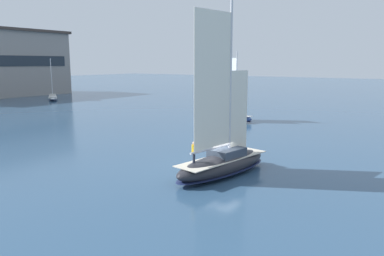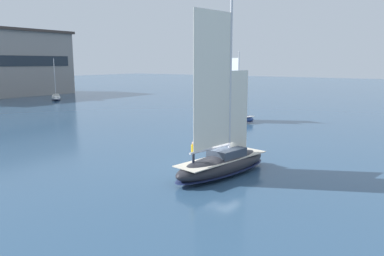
% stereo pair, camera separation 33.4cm
% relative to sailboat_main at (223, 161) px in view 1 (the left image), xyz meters
% --- Properties ---
extents(ground_plane, '(400.00, 400.00, 0.00)m').
position_rel_sailboat_main_xyz_m(ground_plane, '(-0.01, 0.00, -1.09)').
color(ground_plane, '#2D4C6B').
extents(sailboat_main, '(10.39, 4.35, 13.85)m').
position_rel_sailboat_main_xyz_m(sailboat_main, '(0.00, 0.00, 0.00)').
color(sailboat_main, '#232328').
rests_on(sailboat_main, ground).
extents(sailboat_moored_mid_channel, '(5.63, 7.03, 9.81)m').
position_rel_sailboat_main_xyz_m(sailboat_moored_mid_channel, '(28.65, 63.55, -0.27)').
color(sailboat_moored_mid_channel, white).
rests_on(sailboat_moored_mid_channel, ground).
extents(sailboat_moored_far_slip, '(4.20, 7.89, 10.46)m').
position_rel_sailboat_main_xyz_m(sailboat_moored_far_slip, '(25.03, 12.87, -0.23)').
color(sailboat_moored_far_slip, navy).
rests_on(sailboat_moored_far_slip, ground).
extents(channel_buoy, '(0.88, 0.88, 1.63)m').
position_rel_sailboat_main_xyz_m(channel_buoy, '(17.17, 11.06, -0.46)').
color(channel_buoy, yellow).
rests_on(channel_buoy, ground).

